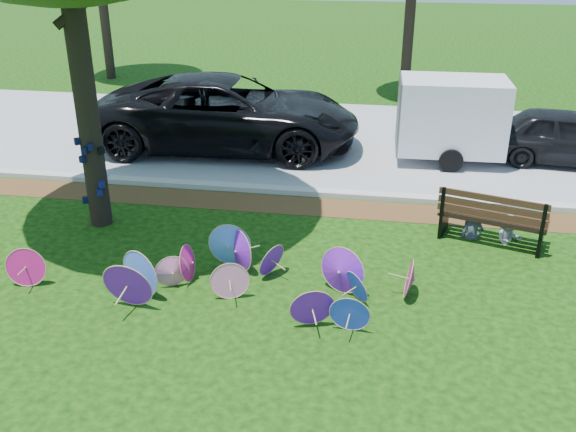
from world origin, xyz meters
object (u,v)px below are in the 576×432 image
Objects in this scene: dark_pickup at (568,137)px; cargo_trailer at (452,115)px; person_right at (512,216)px; black_van at (228,113)px; person_left at (475,211)px; park_bench at (493,216)px; parasol_pile at (230,272)px.

cargo_trailer is at bearing 101.72° from dark_pickup.
dark_pickup reaches higher than person_right.
black_van is at bearing 177.50° from cargo_trailer.
black_van is 8.89m from dark_pickup.
person_left reaches higher than person_right.
cargo_trailer is at bearing -94.12° from black_van.
person_left is at bearing -130.56° from black_van.
black_van reaches higher than person_right.
black_van is at bearing 146.32° from person_left.
person_left is at bearing 175.01° from person_right.
person_right is (0.70, 0.00, -0.06)m from person_left.
person_right is at bearing 24.93° from park_bench.
black_van reaches higher than parasol_pile.
dark_pickup is 5.51m from park_bench.
black_van reaches higher than park_bench.
dark_pickup is 5.31m from person_right.
cargo_trailer is 1.28× the size of park_bench.
person_left is at bearing -88.94° from cargo_trailer.
black_van is 1.71× the size of dark_pickup.
person_right is at bearing 3.81° from person_left.
parasol_pile is at bearing -143.34° from person_left.
park_bench is at bearing 30.35° from parasol_pile.
cargo_trailer reaches higher than black_van.
park_bench is at bearing 159.45° from dark_pickup.
person_right reaches higher than parasol_pile.
cargo_trailer reaches higher than person_right.
park_bench is at bearing -84.66° from cargo_trailer.
parasol_pile is 3.38× the size of park_bench.
black_van is at bearing 104.23° from parasol_pile.
park_bench is at bearing -129.32° from black_van.
parasol_pile is at bearing -156.00° from person_right.
dark_pickup reaches higher than park_bench.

